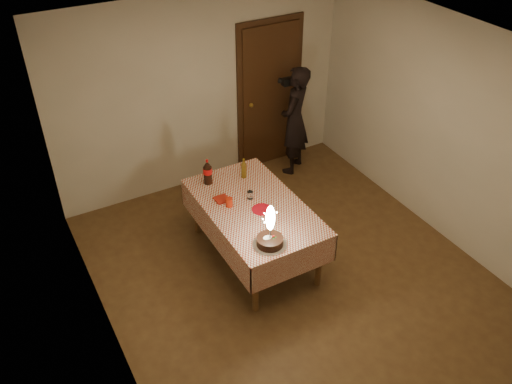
# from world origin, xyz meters

# --- Properties ---
(ground) EXTENTS (4.00, 4.50, 0.01)m
(ground) POSITION_xyz_m (0.00, 0.00, 0.00)
(ground) COLOR brown
(ground) RESTS_ON ground
(room_shell) EXTENTS (4.04, 4.54, 2.62)m
(room_shell) POSITION_xyz_m (0.03, 0.08, 1.65)
(room_shell) COLOR beige
(room_shell) RESTS_ON ground
(dining_table) EXTENTS (1.02, 1.72, 0.74)m
(dining_table) POSITION_xyz_m (-0.22, 0.46, 0.64)
(dining_table) COLOR brown
(dining_table) RESTS_ON ground
(birthday_cake) EXTENTS (0.34, 0.34, 0.48)m
(birthday_cake) POSITION_xyz_m (-0.40, -0.19, 0.86)
(birthday_cake) COLOR white
(birthday_cake) RESTS_ON dining_table
(red_plate) EXTENTS (0.22, 0.22, 0.01)m
(red_plate) POSITION_xyz_m (-0.18, 0.35, 0.74)
(red_plate) COLOR red
(red_plate) RESTS_ON dining_table
(red_cup) EXTENTS (0.08, 0.08, 0.10)m
(red_cup) POSITION_xyz_m (-0.46, 0.59, 0.79)
(red_cup) COLOR #B1220C
(red_cup) RESTS_ON dining_table
(clear_cup) EXTENTS (0.07, 0.07, 0.09)m
(clear_cup) POSITION_xyz_m (-0.19, 0.60, 0.78)
(clear_cup) COLOR white
(clear_cup) RESTS_ON dining_table
(napkin_stack) EXTENTS (0.15, 0.15, 0.02)m
(napkin_stack) POSITION_xyz_m (-0.48, 0.73, 0.75)
(napkin_stack) COLOR #A51F12
(napkin_stack) RESTS_ON dining_table
(cola_bottle) EXTENTS (0.10, 0.10, 0.32)m
(cola_bottle) POSITION_xyz_m (-0.47, 1.10, 0.89)
(cola_bottle) COLOR black
(cola_bottle) RESTS_ON dining_table
(amber_bottle_right) EXTENTS (0.06, 0.06, 0.25)m
(amber_bottle_right) POSITION_xyz_m (-0.05, 1.01, 0.85)
(amber_bottle_right) COLOR #553D0E
(amber_bottle_right) RESTS_ON dining_table
(photographer) EXTENTS (0.68, 0.65, 1.56)m
(photographer) POSITION_xyz_m (1.19, 1.85, 0.78)
(photographer) COLOR black
(photographer) RESTS_ON ground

